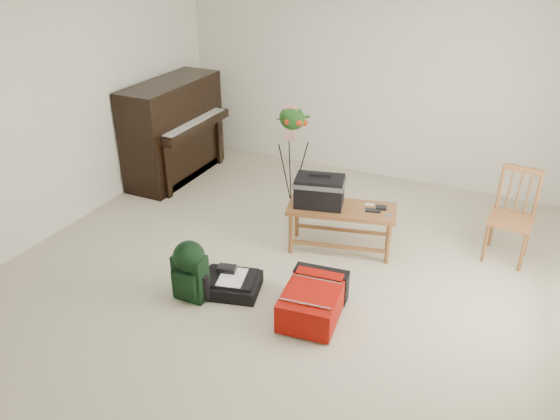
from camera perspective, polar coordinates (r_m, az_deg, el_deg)
The scene contains 10 objects.
floor at distance 5.16m, azimuth -0.58°, elevation -7.09°, with size 5.00×5.50×0.01m, color beige.
wall_back at distance 7.03m, azimuth 9.43°, elevation 13.34°, with size 5.00×0.04×2.50m, color silver.
wall_left at distance 6.04m, azimuth -22.84°, elevation 9.20°, with size 0.04×5.50×2.50m, color silver.
piano at distance 7.16m, azimuth -10.96°, elevation 8.00°, with size 0.71×1.50×1.25m.
bench at distance 5.41m, azimuth 4.98°, elevation 1.58°, with size 1.13×0.66×0.82m.
dining_chair at distance 5.71m, azimuth 23.06°, elevation -0.64°, with size 0.42×0.42×0.92m.
red_suitcase at distance 4.67m, azimuth 3.70°, elevation -9.10°, with size 0.53×0.72×0.29m.
black_duffel at distance 4.97m, azimuth -5.14°, elevation -7.64°, with size 0.60×0.52×0.21m.
green_backpack at distance 4.80m, azimuth -9.43°, elevation -6.00°, with size 0.29×0.28×0.57m.
flower_stand at distance 6.25m, azimuth 1.22°, elevation 5.57°, with size 0.42×0.42×1.22m.
Camera 1 is at (1.86, -3.82, 2.94)m, focal length 35.00 mm.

